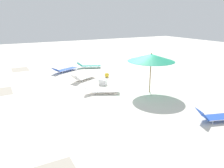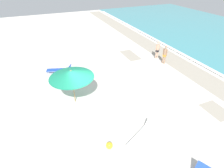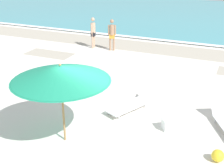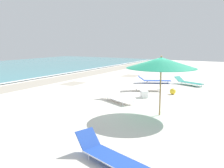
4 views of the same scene
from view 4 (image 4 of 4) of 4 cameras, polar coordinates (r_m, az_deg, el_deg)
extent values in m
cube|color=silver|center=(11.66, 7.63, -5.47)|extent=(60.00, 60.00, 0.16)
cube|color=#AFA492|center=(17.35, -22.04, -0.85)|extent=(57.00, 2.20, 0.00)
cube|color=#AFA492|center=(18.04, -8.93, 0.11)|extent=(1.70, 1.26, 0.00)
cube|color=#AFA492|center=(21.96, 4.25, 1.88)|extent=(1.75, 1.35, 0.00)
cylinder|color=#9E7547|center=(10.15, 10.98, -1.20)|extent=(0.06, 0.06, 2.13)
cone|color=#1E936B|center=(10.01, 11.18, 4.79)|extent=(2.77, 2.77, 0.43)
cylinder|color=#166E50|center=(10.03, 11.14, 3.64)|extent=(2.69, 2.69, 0.01)
sphere|color=#9E7547|center=(9.99, 11.22, 6.18)|extent=(0.07, 0.07, 0.07)
cube|color=blue|center=(18.29, 10.39, 0.75)|extent=(1.36, 1.96, 0.03)
cylinder|color=silver|center=(17.99, 10.48, 0.60)|extent=(0.84, 1.72, 0.03)
cylinder|color=silver|center=(18.58, 10.29, 0.89)|extent=(0.84, 1.72, 0.03)
cube|color=blue|center=(18.18, 6.74, 1.30)|extent=(0.72, 0.67, 0.35)
cylinder|color=silver|center=(18.14, 12.77, 0.29)|extent=(0.03, 0.03, 0.16)
cylinder|color=silver|center=(18.64, 12.55, 0.54)|extent=(0.03, 0.03, 0.16)
cylinder|color=silver|center=(17.99, 8.13, 0.36)|extent=(0.03, 0.03, 0.16)
cylinder|color=silver|center=(18.49, 8.03, 0.61)|extent=(0.03, 0.03, 0.16)
cube|color=#1E8475|center=(17.83, 17.67, 0.23)|extent=(1.20, 1.74, 0.03)
cylinder|color=silver|center=(17.59, 17.10, 0.13)|extent=(0.68, 1.51, 0.03)
cylinder|color=silver|center=(18.07, 18.23, 0.32)|extent=(0.68, 1.51, 0.03)
cube|color=#1E8475|center=(18.42, 15.08, 1.14)|extent=(0.71, 0.65, 0.35)
cylinder|color=silver|center=(17.28, 18.87, -0.44)|extent=(0.03, 0.03, 0.16)
cylinder|color=silver|center=(17.70, 19.81, -0.27)|extent=(0.03, 0.03, 0.16)
cylinder|color=silver|center=(18.02, 15.54, 0.12)|extent=(0.03, 0.03, 0.16)
cylinder|color=silver|center=(18.42, 16.52, 0.27)|extent=(0.03, 0.03, 0.16)
cube|color=white|center=(12.25, 1.59, -3.43)|extent=(1.24, 1.74, 0.03)
cylinder|color=silver|center=(12.07, 0.45, -3.62)|extent=(0.72, 1.50, 0.03)
cylinder|color=silver|center=(12.42, 2.71, -3.25)|extent=(0.72, 1.50, 0.03)
cube|color=white|center=(13.05, -1.14, -1.90)|extent=(0.72, 0.66, 0.34)
cylinder|color=silver|center=(11.62, 2.46, -4.63)|extent=(0.03, 0.03, 0.16)
cylinder|color=silver|center=(11.93, 4.42, -4.28)|extent=(0.03, 0.03, 0.16)
cylinder|color=silver|center=(12.63, -1.07, -3.46)|extent=(0.03, 0.03, 0.16)
cylinder|color=silver|center=(12.92, 0.81, -3.17)|extent=(0.03, 0.03, 0.16)
cube|color=white|center=(15.28, 8.08, -0.92)|extent=(1.28, 1.77, 0.03)
cylinder|color=silver|center=(14.98, 8.17, -1.12)|extent=(0.77, 1.51, 0.03)
cylinder|color=silver|center=(15.57, 8.00, -0.72)|extent=(0.77, 1.51, 0.03)
cube|color=white|center=(15.20, 4.17, -0.20)|extent=(0.71, 0.64, 0.39)
cylinder|color=silver|center=(15.11, 10.62, -1.47)|extent=(0.03, 0.03, 0.16)
cylinder|color=silver|center=(15.61, 10.39, -1.11)|extent=(0.03, 0.03, 0.16)
cylinder|color=silver|center=(15.01, 5.66, -1.42)|extent=(0.03, 0.03, 0.16)
cylinder|color=silver|center=(15.51, 5.60, -1.07)|extent=(0.03, 0.03, 0.16)
cube|color=blue|center=(6.18, 0.68, -16.87)|extent=(1.11, 1.86, 0.03)
cylinder|color=silver|center=(6.00, -1.52, -17.72)|extent=(0.56, 1.69, 0.03)
cylinder|color=silver|center=(6.37, 2.73, -16.04)|extent=(0.56, 1.69, 0.03)
cube|color=blue|center=(6.85, -5.55, -12.31)|extent=(0.67, 0.54, 0.43)
cylinder|color=silver|center=(6.55, -5.31, -16.23)|extent=(0.03, 0.03, 0.16)
cylinder|color=silver|center=(6.84, -1.78, -15.04)|extent=(0.03, 0.03, 0.16)
sphere|color=yellow|center=(14.54, 13.71, -1.64)|extent=(0.34, 0.34, 0.34)
cube|color=white|center=(13.46, 7.33, -2.38)|extent=(0.59, 0.56, 0.32)
cube|color=white|center=(13.43, 7.35, -1.61)|extent=(0.61, 0.58, 0.05)
camera|label=1|loc=(11.37, -64.24, 11.73)|focal=35.00mm
camera|label=2|loc=(19.50, 25.53, 22.21)|focal=28.00mm
camera|label=3|loc=(14.47, 45.60, 15.72)|focal=50.00mm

